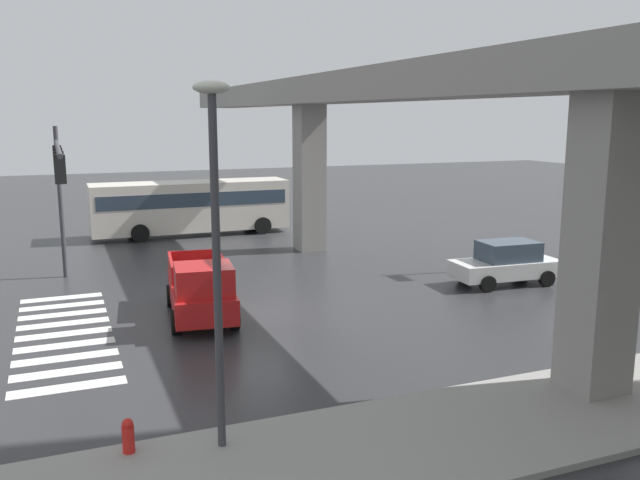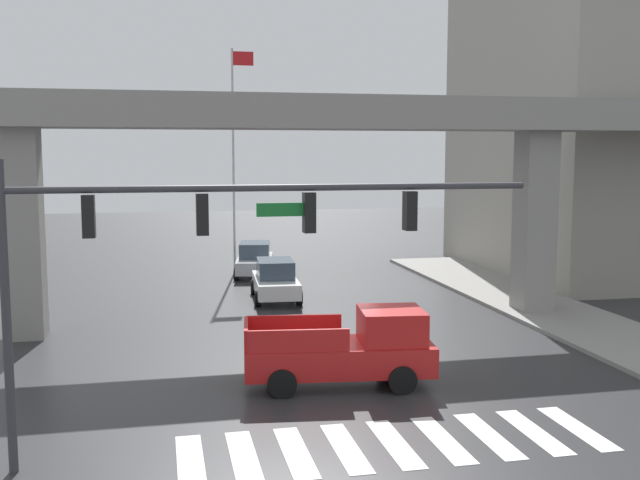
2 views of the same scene
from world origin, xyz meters
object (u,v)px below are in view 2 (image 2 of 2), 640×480
object	(u,v)px
sedan_white	(275,280)
flagpole	(235,146)
sedan_silver	(255,259)
traffic_signal_mast	(196,235)
pickup_truck	(350,349)

from	to	relation	value
sedan_white	flagpole	size ratio (longest dim) A/B	0.38
sedan_silver	flagpole	size ratio (longest dim) A/B	0.39
sedan_silver	traffic_signal_mast	bearing A→B (deg)	-100.05
pickup_truck	sedan_white	bearing A→B (deg)	90.74
pickup_truck	traffic_signal_mast	bearing A→B (deg)	-136.58
sedan_white	pickup_truck	bearing A→B (deg)	-89.26
pickup_truck	sedan_silver	xyz separation A→B (m)	(-0.25, 18.64, -0.14)
pickup_truck	sedan_silver	distance (m)	18.65
pickup_truck	traffic_signal_mast	distance (m)	6.93
sedan_silver	sedan_white	distance (m)	6.41
pickup_truck	flagpole	world-z (taller)	flagpole
pickup_truck	flagpole	distance (m)	20.57
sedan_silver	traffic_signal_mast	distance (m)	23.35
traffic_signal_mast	sedan_white	bearing A→B (deg)	75.83
flagpole	sedan_silver	bearing A→B (deg)	-52.98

